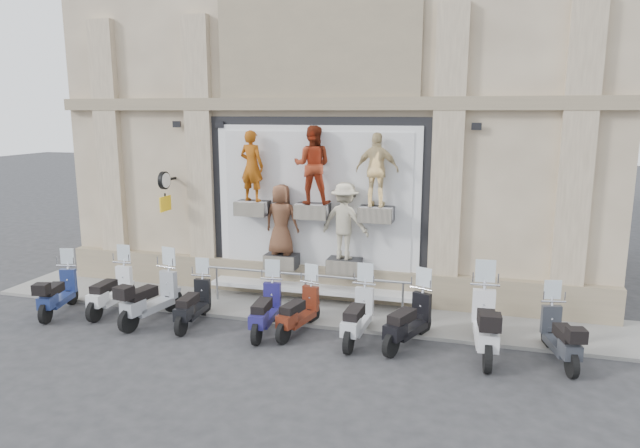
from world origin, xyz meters
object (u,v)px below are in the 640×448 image
(scooter_c, at_px, (151,288))
(scooter_d, at_px, (193,295))
(guard_rail, at_px, (306,292))
(scooter_g, at_px, (358,306))
(scooter_b, at_px, (110,281))
(scooter_i, at_px, (486,312))
(scooter_j, at_px, (561,326))
(scooter_a, at_px, (57,284))
(scooter_e, at_px, (265,300))
(scooter_f, at_px, (299,302))
(clock_sign_bracket, at_px, (165,186))
(scooter_h, at_px, (409,311))

(scooter_c, bearing_deg, scooter_d, 14.43)
(guard_rail, xyz_separation_m, scooter_g, (1.56, -1.41, 0.29))
(scooter_b, height_order, scooter_i, scooter_i)
(scooter_i, relative_size, scooter_j, 1.21)
(scooter_a, relative_size, scooter_i, 0.83)
(scooter_i, bearing_deg, scooter_e, 177.39)
(scooter_b, height_order, scooter_f, scooter_b)
(scooter_g, bearing_deg, guard_rail, 140.51)
(scooter_a, height_order, scooter_f, scooter_a)
(clock_sign_bracket, relative_size, scooter_f, 0.59)
(scooter_g, relative_size, scooter_h, 1.00)
(scooter_b, xyz_separation_m, scooter_d, (2.27, -0.23, -0.05))
(scooter_e, height_order, scooter_h, scooter_h)
(scooter_j, bearing_deg, scooter_h, 167.88)
(scooter_b, bearing_deg, clock_sign_bracket, 72.58)
(scooter_b, distance_m, scooter_d, 2.28)
(scooter_c, bearing_deg, scooter_f, 14.66)
(scooter_b, distance_m, scooter_g, 5.96)
(scooter_e, distance_m, scooter_f, 0.71)
(scooter_g, bearing_deg, clock_sign_bracket, 163.62)
(scooter_d, relative_size, scooter_g, 0.93)
(scooter_a, bearing_deg, scooter_j, -11.99)
(scooter_b, relative_size, scooter_j, 1.04)
(scooter_f, height_order, scooter_i, scooter_i)
(guard_rail, distance_m, scooter_b, 4.60)
(scooter_h, relative_size, scooter_i, 0.87)
(scooter_d, bearing_deg, scooter_b, 170.34)
(scooter_j, bearing_deg, scooter_i, 169.25)
(scooter_f, bearing_deg, scooter_a, -163.84)
(scooter_a, xyz_separation_m, scooter_b, (1.13, 0.43, 0.03))
(scooter_i, bearing_deg, guard_rail, 156.99)
(scooter_c, distance_m, scooter_f, 3.41)
(scooter_g, height_order, scooter_j, scooter_g)
(guard_rail, height_order, scooter_a, scooter_a)
(scooter_a, height_order, scooter_b, scooter_b)
(guard_rail, xyz_separation_m, scooter_b, (-4.39, -1.31, 0.29))
(scooter_a, xyz_separation_m, scooter_f, (5.79, 0.39, -0.02))
(scooter_d, xyz_separation_m, scooter_j, (7.58, 0.18, 0.02))
(scooter_c, relative_size, scooter_i, 0.92)
(scooter_a, xyz_separation_m, scooter_d, (3.40, 0.20, -0.02))
(scooter_i, bearing_deg, scooter_j, -2.04)
(scooter_f, bearing_deg, scooter_b, -168.18)
(guard_rail, height_order, scooter_j, scooter_j)
(scooter_b, relative_size, scooter_g, 0.99)
(scooter_c, xyz_separation_m, scooter_j, (8.58, 0.26, -0.08))
(guard_rail, xyz_separation_m, scooter_e, (-0.42, -1.52, 0.27))
(scooter_c, relative_size, scooter_e, 1.09)
(scooter_c, xyz_separation_m, scooter_f, (3.40, 0.26, -0.10))
(scooter_c, bearing_deg, guard_rail, 37.57)
(scooter_e, bearing_deg, scooter_j, -3.42)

